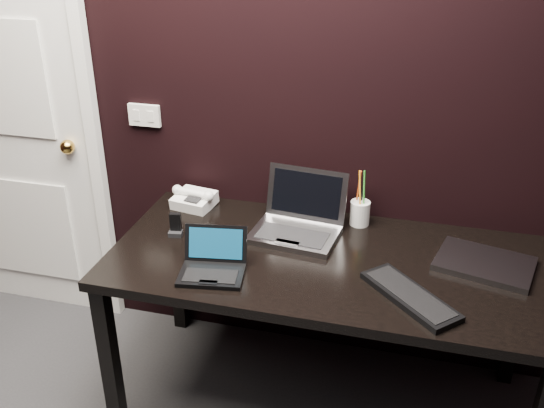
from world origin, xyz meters
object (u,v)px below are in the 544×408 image
(netbook, at_px, (213,266))
(closed_laptop, at_px, (485,264))
(desk_phone, at_px, (194,199))
(desk, at_px, (326,275))
(ext_keyboard, at_px, (410,296))
(mobile_phone, at_px, (176,227))
(door, at_px, (6,119))
(pen_cup, at_px, (360,212))
(silver_laptop, at_px, (298,223))

(netbook, relative_size, closed_laptop, 0.67)
(desk_phone, bearing_deg, desk, -23.33)
(netbook, relative_size, ext_keyboard, 0.72)
(ext_keyboard, distance_m, mobile_phone, 0.99)
(desk_phone, bearing_deg, closed_laptop, -8.72)
(desk, relative_size, netbook, 6.34)
(netbook, bearing_deg, desk, 28.36)
(closed_laptop, height_order, desk_phone, desk_phone)
(door, height_order, desk, door)
(mobile_phone, relative_size, pen_cup, 0.38)
(desk, height_order, closed_laptop, closed_laptop)
(netbook, distance_m, silver_laptop, 0.45)
(ext_keyboard, height_order, closed_laptop, same)
(ext_keyboard, bearing_deg, desk, 149.39)
(netbook, xyz_separation_m, silver_laptop, (0.24, 0.38, 0.01))
(silver_laptop, relative_size, mobile_phone, 3.93)
(pen_cup, bearing_deg, closed_laptop, -23.27)
(silver_laptop, height_order, ext_keyboard, silver_laptop)
(desk, distance_m, mobile_phone, 0.65)
(door, height_order, closed_laptop, door)
(silver_laptop, distance_m, mobile_phone, 0.51)
(netbook, distance_m, mobile_phone, 0.34)
(closed_laptop, bearing_deg, door, 172.82)
(door, distance_m, ext_keyboard, 2.08)
(mobile_phone, bearing_deg, desk, -2.06)
(closed_laptop, relative_size, pen_cup, 1.60)
(door, relative_size, closed_laptop, 5.35)
(closed_laptop, bearing_deg, mobile_phone, -176.75)
(closed_laptop, height_order, mobile_phone, mobile_phone)
(door, xyz_separation_m, netbook, (1.26, -0.59, -0.27))
(desk, height_order, netbook, netbook)
(silver_laptop, bearing_deg, netbook, -122.33)
(door, bearing_deg, desk, -12.82)
(door, distance_m, silver_laptop, 1.53)
(netbook, relative_size, desk_phone, 1.25)
(door, bearing_deg, desk_phone, -5.20)
(ext_keyboard, bearing_deg, pen_cup, 115.65)
(silver_laptop, relative_size, closed_laptop, 0.94)
(mobile_phone, bearing_deg, pen_cup, 21.57)
(door, bearing_deg, pen_cup, -2.14)
(silver_laptop, bearing_deg, desk, -47.56)
(door, height_order, netbook, door)
(desk_phone, distance_m, mobile_phone, 0.26)
(netbook, relative_size, silver_laptop, 0.71)
(desk, relative_size, mobile_phone, 17.69)
(silver_laptop, xyz_separation_m, ext_keyboard, (0.48, -0.36, -0.03))
(door, relative_size, mobile_phone, 22.27)
(mobile_phone, bearing_deg, door, 160.74)
(silver_laptop, xyz_separation_m, closed_laptop, (0.75, -0.07, -0.03))
(mobile_phone, bearing_deg, ext_keyboard, -12.65)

